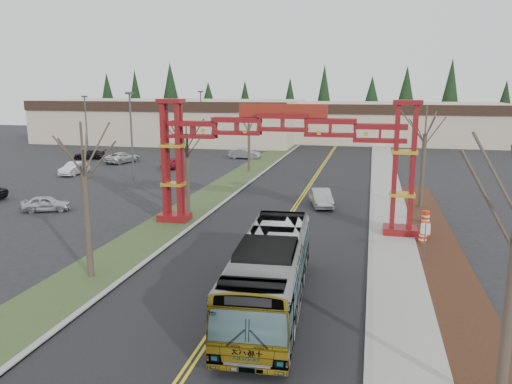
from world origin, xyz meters
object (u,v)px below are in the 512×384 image
(parked_car_mid_a, at_px, (173,163))
(parked_car_far_a, at_px, (245,154))
(parked_car_near_b, at_px, (74,168))
(bare_tree_median_near, at_px, (84,167))
(bare_tree_median_far, at_px, (249,124))
(street_sign, at_px, (425,234))
(barrel_north, at_px, (426,218))
(barrel_south, at_px, (423,237))
(light_pole_near, at_px, (131,130))
(light_pole_far, at_px, (201,115))
(silver_sedan, at_px, (321,198))
(bare_tree_median_mid, at_px, (187,147))
(parked_car_far_c, at_px, (90,155))
(light_pole_mid, at_px, (86,122))
(barrel_mid, at_px, (426,230))
(parked_car_far_b, at_px, (123,157))
(retail_building_east, at_px, (396,122))
(bare_tree_right_far, at_px, (425,135))
(gateway_arch, at_px, (282,143))
(transit_bus, at_px, (270,273))
(parked_car_near_a, at_px, (46,204))

(parked_car_mid_a, relative_size, parked_car_far_a, 0.99)
(parked_car_near_b, relative_size, bare_tree_median_near, 0.54)
(bare_tree_median_near, distance_m, bare_tree_median_far, 34.25)
(street_sign, distance_m, barrel_north, 8.47)
(parked_car_mid_a, relative_size, barrel_south, 4.88)
(parked_car_far_a, xyz_separation_m, light_pole_near, (-7.46, -18.68, 4.63))
(barrel_south, bearing_deg, light_pole_far, 123.91)
(silver_sedan, relative_size, light_pole_near, 0.47)
(bare_tree_median_mid, xyz_separation_m, barrel_south, (17.31, -4.42, -4.73))
(bare_tree_median_far, bearing_deg, barrel_north, -47.70)
(light_pole_near, bearing_deg, parked_car_far_c, 134.70)
(light_pole_mid, xyz_separation_m, barrel_north, (42.51, -25.59, -4.48))
(barrel_south, bearing_deg, parked_car_mid_a, 137.44)
(barrel_mid, bearing_deg, parked_car_far_c, 145.90)
(bare_tree_median_near, relative_size, barrel_north, 7.83)
(parked_car_far_b, height_order, barrel_mid, parked_car_far_b)
(light_pole_mid, distance_m, street_sign, 53.81)
(light_pole_near, bearing_deg, bare_tree_median_near, -67.77)
(retail_building_east, height_order, bare_tree_median_far, bare_tree_median_far)
(parked_car_far_a, xyz_separation_m, light_pole_mid, (-21.39, -4.61, 4.27))
(bare_tree_median_mid, distance_m, bare_tree_right_far, 18.84)
(light_pole_near, bearing_deg, bare_tree_median_far, 37.54)
(parked_car_far_a, height_order, parked_car_far_b, parked_car_far_a)
(parked_car_mid_a, xyz_separation_m, bare_tree_median_mid, (9.75, -20.42, 4.55))
(gateway_arch, xyz_separation_m, bare_tree_median_near, (-8.00, -11.37, -0.17))
(parked_car_near_b, bearing_deg, parked_car_mid_a, 35.63)
(retail_building_east, distance_m, silver_sedan, 55.35)
(barrel_south, bearing_deg, parked_car_far_a, 120.39)
(gateway_arch, height_order, barrel_north, gateway_arch)
(gateway_arch, distance_m, barrel_south, 10.94)
(barrel_south, xyz_separation_m, barrel_north, (0.62, 4.76, 0.07))
(parked_car_far_a, bearing_deg, bare_tree_median_mid, -169.93)
(street_sign, height_order, barrel_mid, street_sign)
(parked_car_far_c, xyz_separation_m, bare_tree_median_far, (24.00, -5.31, 4.90))
(parked_car_near_b, relative_size, bare_tree_median_mid, 0.60)
(retail_building_east, xyz_separation_m, barrel_north, (-0.08, -58.77, -3.00))
(barrel_north, bearing_deg, parked_car_near_b, 160.20)
(bare_tree_right_far, bearing_deg, light_pole_mid, 154.38)
(silver_sedan, height_order, light_pole_near, light_pole_near)
(parked_car_far_c, xyz_separation_m, barrel_mid, (41.63, -28.18, -0.11))
(parked_car_near_b, bearing_deg, parked_car_far_a, 45.91)
(retail_building_east, height_order, transit_bus, retail_building_east)
(parked_car_near_a, height_order, light_pole_mid, light_pole_mid)
(barrel_south, xyz_separation_m, barrel_mid, (0.32, 1.58, 0.07))
(bare_tree_median_mid, distance_m, light_pole_mid, 35.73)
(parked_car_far_a, distance_m, light_pole_far, 14.91)
(retail_building_east, bearing_deg, barrel_north, -90.08)
(parked_car_far_c, bearing_deg, light_pole_mid, -151.36)
(parked_car_mid_a, height_order, parked_car_far_c, parked_car_mid_a)
(bare_tree_right_far, xyz_separation_m, barrel_south, (-0.69, -9.92, -5.58))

